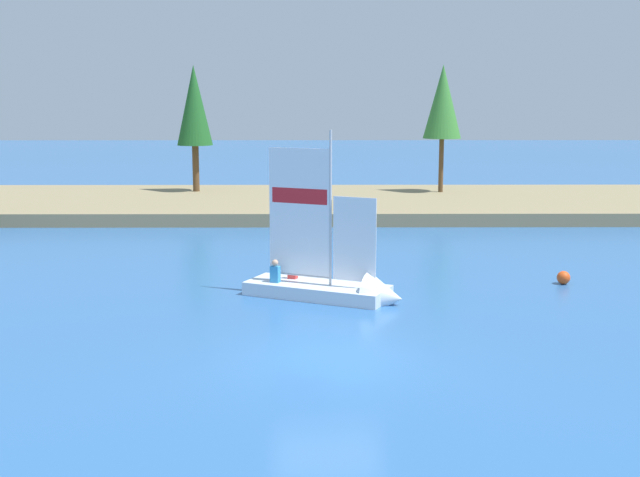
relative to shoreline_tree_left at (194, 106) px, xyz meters
The scene contains 6 objects.
ground_plane 30.72m from the shoreline_tree_left, 76.13° to the right, with size 200.00×200.00×0.00m, color #2D609E.
shore_bank 9.44m from the shoreline_tree_left, 22.72° to the right, with size 80.00×13.05×0.64m, color #897A56.
shoreline_tree_left is the anchor object (origin of this frame).
shoreline_tree_midleft 14.30m from the shoreline_tree_left, ahead, with size 2.19×2.19×7.29m.
sailboat 25.33m from the shoreline_tree_left, 71.66° to the right, with size 5.15×3.45×5.64m.
channel_buoy 26.83m from the shoreline_tree_left, 54.84° to the right, with size 0.44×0.44×0.44m, color #E54C19.
Camera 1 is at (-0.31, -18.31, 6.06)m, focal length 45.75 mm.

